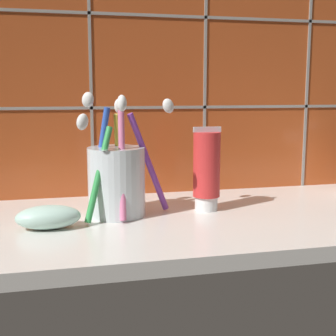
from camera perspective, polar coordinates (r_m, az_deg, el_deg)
sink_counter at (r=70.67cm, az=6.83°, el=-6.33°), size 79.94×34.00×2.00cm
tile_wall_backsplash at (r=84.52cm, az=3.05°, el=11.14°), size 89.94×1.72×45.37cm
toothbrush_cup at (r=68.19cm, az=-6.27°, el=-1.24°), size 15.42×11.10×18.04cm
toothpaste_tube at (r=71.04cm, az=4.73°, el=-0.19°), size 4.30×4.09×12.78cm
soap_bar at (r=64.05cm, az=-14.39°, el=-5.82°), size 8.52×4.62×3.15cm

